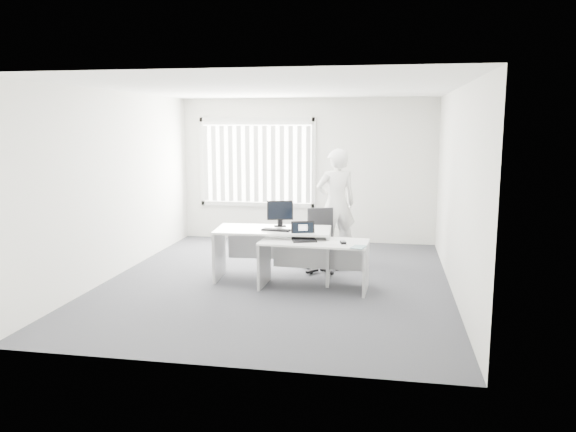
% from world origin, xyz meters
% --- Properties ---
extents(ground, '(6.00, 6.00, 0.00)m').
position_xyz_m(ground, '(0.00, 0.00, 0.00)').
color(ground, '#55565D').
rests_on(ground, ground).
extents(wall_back, '(5.00, 0.02, 2.80)m').
position_xyz_m(wall_back, '(0.00, 3.00, 1.40)').
color(wall_back, silver).
rests_on(wall_back, ground).
extents(wall_front, '(5.00, 0.02, 2.80)m').
position_xyz_m(wall_front, '(0.00, -3.00, 1.40)').
color(wall_front, silver).
rests_on(wall_front, ground).
extents(wall_left, '(0.02, 6.00, 2.80)m').
position_xyz_m(wall_left, '(-2.50, 0.00, 1.40)').
color(wall_left, silver).
rests_on(wall_left, ground).
extents(wall_right, '(0.02, 6.00, 2.80)m').
position_xyz_m(wall_right, '(2.50, 0.00, 1.40)').
color(wall_right, silver).
rests_on(wall_right, ground).
extents(ceiling, '(5.00, 6.00, 0.02)m').
position_xyz_m(ceiling, '(0.00, 0.00, 2.80)').
color(ceiling, white).
rests_on(ceiling, wall_back).
extents(window, '(2.32, 0.06, 1.76)m').
position_xyz_m(window, '(-1.00, 2.96, 1.55)').
color(window, silver).
rests_on(window, wall_back).
extents(blinds, '(2.20, 0.10, 1.50)m').
position_xyz_m(blinds, '(-1.00, 2.90, 1.52)').
color(blinds, white).
rests_on(blinds, wall_back).
extents(desk_near, '(1.53, 0.77, 0.68)m').
position_xyz_m(desk_near, '(0.58, -0.25, 0.49)').
color(desk_near, white).
rests_on(desk_near, ground).
extents(desk_far, '(1.74, 0.91, 0.77)m').
position_xyz_m(desk_far, '(-0.08, 0.10, 0.56)').
color(desk_far, white).
rests_on(desk_far, ground).
extents(office_chair, '(0.70, 0.70, 0.98)m').
position_xyz_m(office_chair, '(0.57, 0.76, 0.31)').
color(office_chair, black).
rests_on(office_chair, ground).
extents(person, '(0.81, 0.68, 1.89)m').
position_xyz_m(person, '(0.71, 1.68, 0.95)').
color(person, white).
rests_on(person, ground).
extents(laptop, '(0.40, 0.38, 0.26)m').
position_xyz_m(laptop, '(0.44, -0.27, 0.81)').
color(laptop, black).
rests_on(laptop, desk_near).
extents(paper_sheet, '(0.35, 0.28, 0.00)m').
position_xyz_m(paper_sheet, '(0.90, -0.29, 0.68)').
color(paper_sheet, white).
rests_on(paper_sheet, desk_near).
extents(mouse, '(0.10, 0.13, 0.05)m').
position_xyz_m(mouse, '(1.00, -0.35, 0.71)').
color(mouse, silver).
rests_on(mouse, paper_sheet).
extents(booklet, '(0.22, 0.26, 0.01)m').
position_xyz_m(booklet, '(1.22, -0.55, 0.69)').
color(booklet, silver).
rests_on(booklet, desk_near).
extents(keyboard, '(0.44, 0.20, 0.02)m').
position_xyz_m(keyboard, '(-0.01, -0.03, 0.78)').
color(keyboard, black).
rests_on(keyboard, desk_far).
extents(monitor, '(0.41, 0.21, 0.39)m').
position_xyz_m(monitor, '(-0.02, 0.33, 0.97)').
color(monitor, black).
rests_on(monitor, desk_far).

